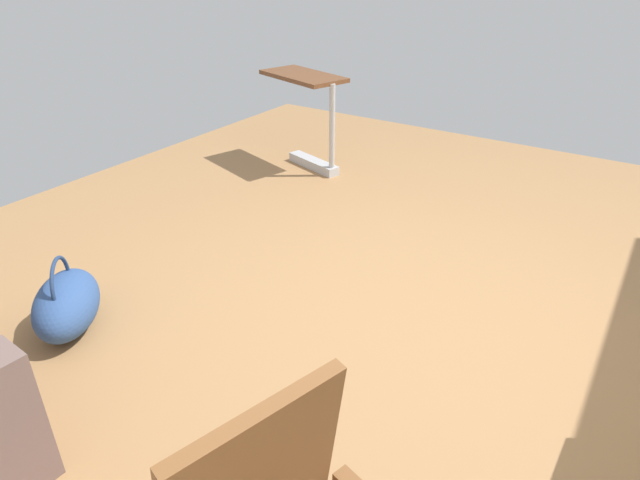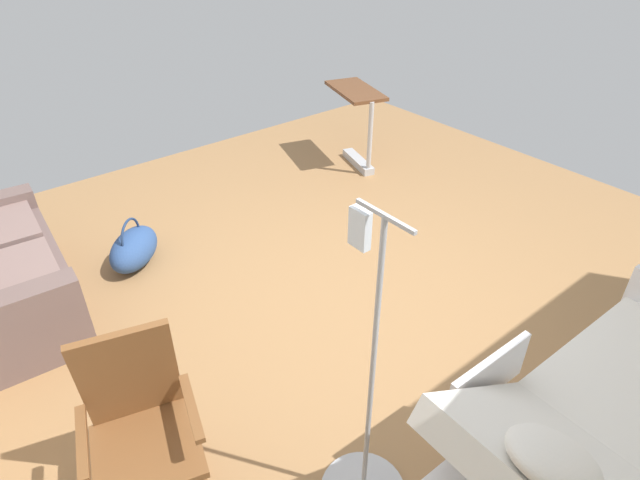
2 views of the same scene
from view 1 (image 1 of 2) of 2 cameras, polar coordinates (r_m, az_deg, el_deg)
name	(u,v)px [view 1 (image 1 of 2)]	position (r m, az deg, el deg)	size (l,w,h in m)	color
ground_plane	(414,314)	(3.16, 9.77, -7.64)	(6.73, 6.73, 0.00)	#9E7247
overbed_table	(309,110)	(5.04, -1.14, 13.44)	(0.88, 0.62, 0.84)	#B2B5BA
duffel_bag	(67,304)	(3.22, -24.97, -6.07)	(0.61, 0.63, 0.43)	#2D4C84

